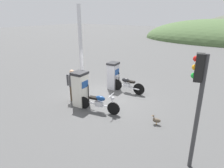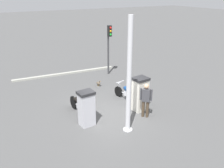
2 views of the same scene
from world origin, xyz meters
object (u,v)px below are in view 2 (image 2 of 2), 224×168
(motorcycle_far_pump, at_px, (80,106))
(roadside_traffic_light, at_px, (109,41))
(wandering_duck, at_px, (98,83))
(fuel_pump_near, at_px, (140,94))
(fuel_pump_far, at_px, (86,108))
(canopy_support_pole, at_px, (129,79))
(motorcycle_near_pump, at_px, (128,93))
(attendant_person, at_px, (146,98))

(motorcycle_far_pump, relative_size, roadside_traffic_light, 0.62)
(wandering_duck, bearing_deg, fuel_pump_near, -174.42)
(fuel_pump_near, height_order, wandering_duck, fuel_pump_near)
(motorcycle_far_pump, bearing_deg, fuel_pump_far, 175.39)
(wandering_duck, relative_size, canopy_support_pole, 0.09)
(motorcycle_near_pump, xyz_separation_m, motorcycle_far_pump, (-0.14, 2.81, 0.02))
(fuel_pump_far, bearing_deg, roadside_traffic_light, -37.10)
(fuel_pump_near, relative_size, attendant_person, 1.02)
(attendant_person, bearing_deg, motorcycle_far_pump, 56.43)
(fuel_pump_near, distance_m, motorcycle_far_pump, 2.97)
(fuel_pump_near, xyz_separation_m, motorcycle_near_pump, (1.16, -0.05, -0.42))
(attendant_person, height_order, wandering_duck, attendant_person)
(wandering_duck, bearing_deg, roadside_traffic_light, -45.10)
(motorcycle_near_pump, distance_m, canopy_support_pole, 3.43)
(fuel_pump_far, xyz_separation_m, motorcycle_far_pump, (1.02, -0.08, -0.35))
(motorcycle_near_pump, bearing_deg, canopy_support_pole, 147.14)
(fuel_pump_near, distance_m, attendant_person, 0.72)
(wandering_duck, distance_m, canopy_support_pole, 5.60)
(fuel_pump_far, distance_m, motorcycle_near_pump, 3.14)
(motorcycle_near_pump, bearing_deg, attendant_person, 173.01)
(motorcycle_near_pump, height_order, wandering_duck, motorcycle_near_pump)
(canopy_support_pole, bearing_deg, attendant_person, -67.18)
(attendant_person, relative_size, roadside_traffic_light, 0.49)
(wandering_duck, xyz_separation_m, canopy_support_pole, (-5.06, 1.14, 2.12))
(fuel_pump_near, bearing_deg, motorcycle_near_pump, -2.60)
(fuel_pump_far, relative_size, canopy_support_pole, 0.34)
(fuel_pump_near, relative_size, roadside_traffic_light, 0.50)
(motorcycle_far_pump, xyz_separation_m, roadside_traffic_light, (4.46, -4.06, 1.86))
(attendant_person, xyz_separation_m, wandering_duck, (4.50, 0.20, -0.76))
(roadside_traffic_light, bearing_deg, canopy_support_pole, 157.35)
(fuel_pump_near, distance_m, wandering_duck, 3.88)
(fuel_pump_far, xyz_separation_m, motorcycle_near_pump, (1.16, -2.89, -0.37))
(attendant_person, distance_m, wandering_duck, 4.57)
(attendant_person, bearing_deg, canopy_support_pole, 112.82)
(fuel_pump_far, bearing_deg, attendant_person, -104.64)
(fuel_pump_near, bearing_deg, canopy_support_pole, 129.82)
(attendant_person, xyz_separation_m, canopy_support_pole, (-0.56, 1.33, 1.35))
(fuel_pump_far, relative_size, motorcycle_near_pump, 0.76)
(wandering_duck, bearing_deg, motorcycle_far_pump, 139.48)
(fuel_pump_far, height_order, canopy_support_pole, canopy_support_pole)
(motorcycle_near_pump, distance_m, attendant_person, 1.94)
(fuel_pump_near, xyz_separation_m, roadside_traffic_light, (5.48, -1.30, 1.47))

